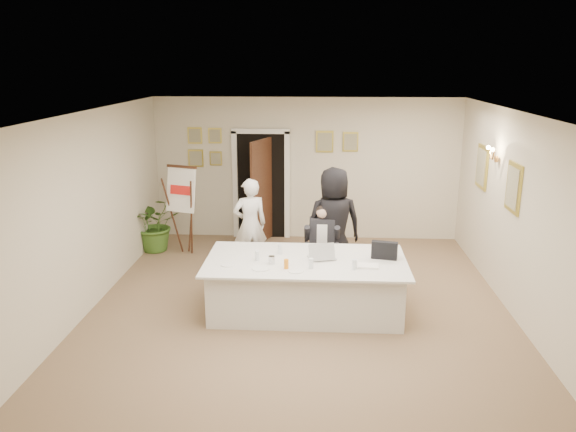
% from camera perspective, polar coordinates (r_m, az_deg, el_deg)
% --- Properties ---
extents(floor, '(7.00, 7.00, 0.00)m').
position_cam_1_polar(floor, '(8.21, 1.15, -9.47)').
color(floor, brown).
rests_on(floor, ground).
extents(ceiling, '(6.00, 7.00, 0.02)m').
position_cam_1_polar(ceiling, '(7.47, 1.27, 10.39)').
color(ceiling, white).
rests_on(ceiling, wall_back).
extents(wall_back, '(6.00, 0.10, 2.80)m').
position_cam_1_polar(wall_back, '(11.13, 1.89, 4.79)').
color(wall_back, beige).
rests_on(wall_back, floor).
extents(wall_front, '(6.00, 0.10, 2.80)m').
position_cam_1_polar(wall_front, '(4.45, -0.52, -12.08)').
color(wall_front, beige).
rests_on(wall_front, floor).
extents(wall_left, '(0.10, 7.00, 2.80)m').
position_cam_1_polar(wall_left, '(8.38, -19.75, 0.31)').
color(wall_left, beige).
rests_on(wall_left, floor).
extents(wall_right, '(0.10, 7.00, 2.80)m').
position_cam_1_polar(wall_right, '(8.19, 22.69, -0.33)').
color(wall_right, beige).
rests_on(wall_right, floor).
extents(doorway, '(1.14, 0.86, 2.20)m').
position_cam_1_polar(doorway, '(11.09, -2.72, 2.85)').
color(doorway, black).
rests_on(doorway, floor).
extents(pictures_back_wall, '(3.40, 0.06, 0.80)m').
position_cam_1_polar(pictures_back_wall, '(11.08, -2.27, 7.09)').
color(pictures_back_wall, gold).
rests_on(pictures_back_wall, wall_back).
extents(pictures_right_wall, '(0.06, 2.20, 0.80)m').
position_cam_1_polar(pictures_right_wall, '(9.21, 20.36, 3.79)').
color(pictures_right_wall, gold).
rests_on(pictures_right_wall, wall_right).
extents(wall_sconce, '(0.20, 0.30, 0.24)m').
position_cam_1_polar(wall_sconce, '(9.13, 20.14, 5.95)').
color(wall_sconce, '#B57D3A').
rests_on(wall_sconce, wall_right).
extents(conference_table, '(2.81, 1.49, 0.78)m').
position_cam_1_polar(conference_table, '(8.02, 1.80, -7.02)').
color(conference_table, silver).
rests_on(conference_table, floor).
extents(seated_man, '(0.61, 0.64, 1.28)m').
position_cam_1_polar(seated_man, '(9.01, 3.46, -2.81)').
color(seated_man, black).
rests_on(seated_man, floor).
extents(flip_chart, '(0.59, 0.44, 1.63)m').
position_cam_1_polar(flip_chart, '(10.43, -10.43, 0.18)').
color(flip_chart, black).
rests_on(flip_chart, floor).
extents(standing_man, '(0.67, 0.56, 1.59)m').
position_cam_1_polar(standing_man, '(9.50, -3.88, -0.89)').
color(standing_man, white).
rests_on(standing_man, floor).
extents(standing_woman, '(1.01, 0.78, 1.85)m').
position_cam_1_polar(standing_woman, '(9.07, 4.65, -0.82)').
color(standing_woman, black).
rests_on(standing_woman, floor).
extents(potted_palm, '(1.24, 1.21, 1.04)m').
position_cam_1_polar(potted_palm, '(10.81, -13.31, -0.74)').
color(potted_palm, '#396120').
rests_on(potted_palm, floor).
extents(laptop, '(0.45, 0.46, 0.28)m').
position_cam_1_polar(laptop, '(7.91, 3.46, -3.35)').
color(laptop, '#B7BABC').
rests_on(laptop, conference_table).
extents(laptop_bag, '(0.37, 0.17, 0.25)m').
position_cam_1_polar(laptop_bag, '(7.99, 9.77, -3.45)').
color(laptop_bag, black).
rests_on(laptop_bag, conference_table).
extents(paper_stack, '(0.30, 0.22, 0.03)m').
position_cam_1_polar(paper_stack, '(7.68, 8.16, -5.05)').
color(paper_stack, white).
rests_on(paper_stack, conference_table).
extents(plate_left, '(0.23, 0.23, 0.01)m').
position_cam_1_polar(plate_left, '(7.72, -6.12, -4.93)').
color(plate_left, white).
rests_on(plate_left, conference_table).
extents(plate_mid, '(0.26, 0.26, 0.01)m').
position_cam_1_polar(plate_mid, '(7.54, -2.78, -5.35)').
color(plate_mid, white).
rests_on(plate_mid, conference_table).
extents(plate_near, '(0.25, 0.25, 0.01)m').
position_cam_1_polar(plate_near, '(7.45, 0.79, -5.59)').
color(plate_near, white).
rests_on(plate_near, conference_table).
extents(glass_a, '(0.08, 0.08, 0.14)m').
position_cam_1_polar(glass_a, '(7.84, -3.17, -4.04)').
color(glass_a, silver).
rests_on(glass_a, conference_table).
extents(glass_b, '(0.07, 0.07, 0.14)m').
position_cam_1_polar(glass_b, '(7.54, 2.36, -4.85)').
color(glass_b, silver).
rests_on(glass_b, conference_table).
extents(glass_c, '(0.07, 0.07, 0.14)m').
position_cam_1_polar(glass_c, '(7.55, 6.76, -4.91)').
color(glass_c, silver).
rests_on(glass_c, conference_table).
extents(glass_d, '(0.07, 0.07, 0.14)m').
position_cam_1_polar(glass_d, '(8.09, -0.84, -3.40)').
color(glass_d, silver).
rests_on(glass_d, conference_table).
extents(oj_glass, '(0.08, 0.08, 0.13)m').
position_cam_1_polar(oj_glass, '(7.53, -0.18, -4.90)').
color(oj_glass, orange).
rests_on(oj_glass, conference_table).
extents(steel_jug, '(0.11, 0.11, 0.11)m').
position_cam_1_polar(steel_jug, '(7.71, -1.66, -4.49)').
color(steel_jug, silver).
rests_on(steel_jug, conference_table).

